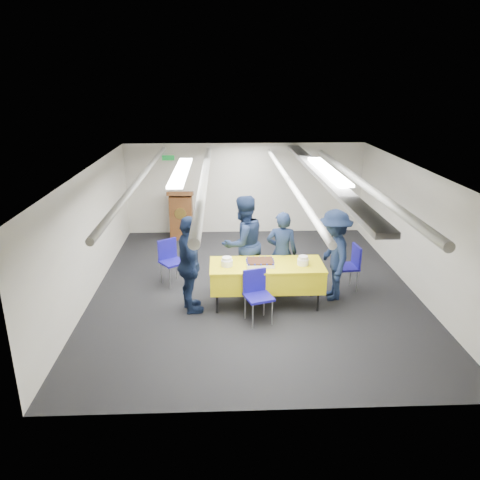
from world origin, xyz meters
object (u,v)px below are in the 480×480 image
serving_table (266,275)px  sailor_b (243,243)px  sheet_cake (260,262)px  sailor_c (189,265)px  chair_left (170,257)px  podium (181,214)px  sailor_d (334,255)px  chair_near (257,290)px  chair_right (350,263)px  sailor_a (282,253)px

serving_table → sailor_b: size_ratio=1.08×
sheet_cake → sailor_b: size_ratio=0.27×
sailor_c → chair_left: bearing=6.4°
podium → sailor_d: size_ratio=0.75×
sheet_cake → sailor_d: sailor_d is taller
sheet_cake → chair_near: chair_near is taller
sailor_b → sailor_c: sailor_b is taller
sailor_c → sailor_d: bearing=-95.1°
chair_near → serving_table: bearing=68.9°
serving_table → chair_right: 1.75m
sailor_b → sailor_a: bearing=133.6°
serving_table → chair_near: 0.59m
chair_near → sailor_c: size_ratio=0.51×
serving_table → chair_near: bearing=-111.1°
serving_table → podium: size_ratio=1.57×
podium → chair_left: (-0.01, -2.71, -0.08)m
chair_right → sailor_a: bearing=-176.9°
chair_near → sailor_d: 1.66m
chair_left → sailor_b: bearing=-13.5°
sheet_cake → sailor_a: bearing=50.5°
serving_table → sheet_cake: size_ratio=4.05×
serving_table → sailor_d: 1.27m
serving_table → sailor_c: bearing=-172.0°
chair_near → sheet_cake: bearing=79.9°
sheet_cake → sailor_c: size_ratio=0.29×
podium → sailor_b: 3.36m
sheet_cake → chair_left: size_ratio=0.56×
sailor_a → podium: bearing=-47.5°
chair_near → chair_left: 2.22m
sailor_d → chair_left: bearing=-104.1°
podium → chair_right: 4.64m
sailor_c → chair_right: bearing=-89.7°
sailor_d → podium: bearing=-138.7°
serving_table → sailor_a: size_ratio=1.26×
podium → sailor_b: size_ratio=0.69×
podium → chair_left: bearing=-90.2°
serving_table → sailor_d: bearing=10.5°
chair_near → chair_right: 2.18m
serving_table → sailor_a: (0.33, 0.52, 0.22)m
chair_left → sailor_a: sailor_a is taller
sheet_cake → chair_right: 1.89m
chair_right → chair_left: size_ratio=1.00×
chair_right → sailor_b: (-2.02, 0.10, 0.38)m
podium → sailor_a: size_ratio=0.80×
sailor_a → chair_right: bearing=-167.6°
chair_right → serving_table: bearing=-160.2°
podium → chair_right: podium is taller
serving_table → sailor_c: size_ratio=1.16×
sailor_a → sailor_b: bearing=-4.3°
sailor_a → chair_near: bearing=72.6°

